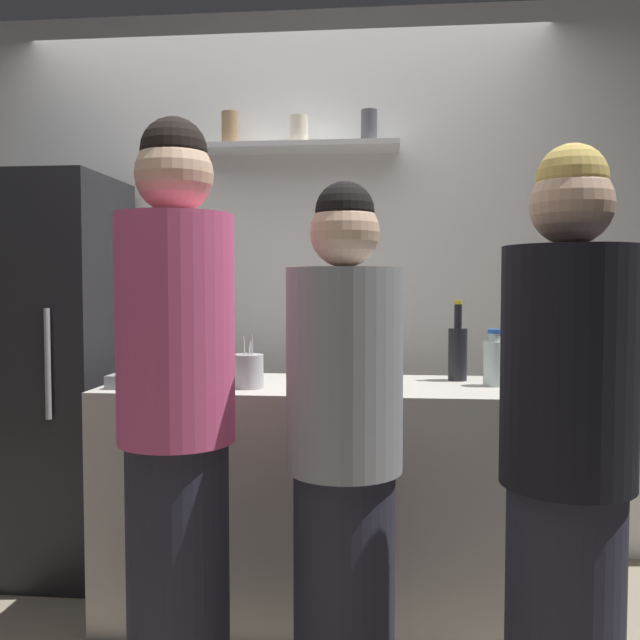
# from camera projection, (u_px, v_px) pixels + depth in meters

# --- Properties ---
(back_wall_assembly) EXTENTS (4.80, 0.32, 2.60)m
(back_wall_assembly) POSITION_uv_depth(u_px,v_px,m) (285.00, 282.00, 3.35)
(back_wall_assembly) COLOR white
(back_wall_assembly) RESTS_ON ground
(refrigerator) EXTENTS (0.63, 0.62, 1.77)m
(refrigerator) POSITION_uv_depth(u_px,v_px,m) (46.00, 375.00, 3.08)
(refrigerator) COLOR black
(refrigerator) RESTS_ON ground
(counter) EXTENTS (1.65, 0.60, 0.91)m
(counter) POSITION_uv_depth(u_px,v_px,m) (320.00, 498.00, 2.67)
(counter) COLOR #B7B2A8
(counter) RESTS_ON ground
(baking_pan) EXTENTS (0.34, 0.24, 0.05)m
(baking_pan) POSITION_uv_depth(u_px,v_px,m) (160.00, 379.00, 2.60)
(baking_pan) COLOR gray
(baking_pan) RESTS_ON counter
(utensil_holder) EXTENTS (0.11, 0.11, 0.20)m
(utensil_holder) POSITION_uv_depth(u_px,v_px,m) (249.00, 371.00, 2.54)
(utensil_holder) COLOR #B2B2B7
(utensil_holder) RESTS_ON counter
(wine_bottle_green_glass) EXTENTS (0.07, 0.07, 0.30)m
(wine_bottle_green_glass) POSITION_uv_depth(u_px,v_px,m) (374.00, 358.00, 2.52)
(wine_bottle_green_glass) COLOR #19471E
(wine_bottle_green_glass) RESTS_ON counter
(wine_bottle_dark_glass) EXTENTS (0.08, 0.08, 0.32)m
(wine_bottle_dark_glass) POSITION_uv_depth(u_px,v_px,m) (458.00, 351.00, 2.75)
(wine_bottle_dark_glass) COLOR black
(wine_bottle_dark_glass) RESTS_ON counter
(water_bottle_plastic) EXTENTS (0.08, 0.08, 0.22)m
(water_bottle_plastic) POSITION_uv_depth(u_px,v_px,m) (494.00, 361.00, 2.60)
(water_bottle_plastic) COLOR silver
(water_bottle_plastic) RESTS_ON counter
(person_grey_hoodie) EXTENTS (0.34, 0.34, 1.59)m
(person_grey_hoodie) POSITION_uv_depth(u_px,v_px,m) (344.00, 459.00, 1.99)
(person_grey_hoodie) COLOR #262633
(person_grey_hoodie) RESTS_ON ground
(person_blonde) EXTENTS (0.34, 0.34, 1.65)m
(person_blonde) POSITION_uv_depth(u_px,v_px,m) (567.00, 470.00, 1.75)
(person_blonde) COLOR #262633
(person_blonde) RESTS_ON ground
(person_pink_top) EXTENTS (0.34, 0.34, 1.77)m
(person_pink_top) POSITION_uv_depth(u_px,v_px,m) (177.00, 424.00, 1.99)
(person_pink_top) COLOR #262633
(person_pink_top) RESTS_ON ground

